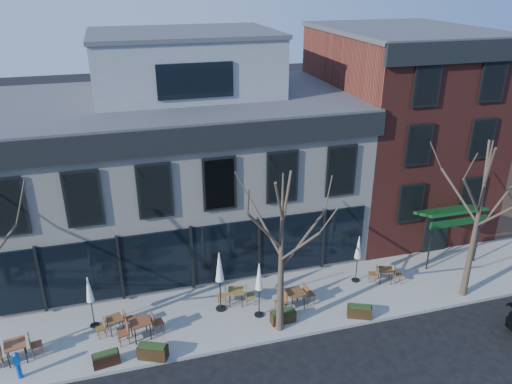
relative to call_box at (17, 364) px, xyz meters
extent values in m
plane|color=black|center=(7.10, 3.88, -0.78)|extent=(120.00, 120.00, 0.00)
cube|color=gray|center=(10.35, 1.73, -0.71)|extent=(33.50, 4.70, 0.15)
cube|color=beige|center=(7.10, 8.88, 3.22)|extent=(18.00, 10.00, 8.00)
cube|color=#47474C|center=(7.10, 8.88, 7.27)|extent=(18.30, 10.30, 0.30)
cube|color=black|center=(7.10, 3.76, 6.77)|extent=(18.30, 0.25, 1.10)
cube|color=black|center=(7.10, 3.82, 1.12)|extent=(17.20, 0.12, 3.00)
cube|color=gray|center=(8.10, 9.88, 8.82)|extent=(9.00, 6.50, 3.00)
cube|color=maroon|center=(20.10, 8.88, 4.72)|extent=(8.00, 10.00, 11.00)
cube|color=#47474C|center=(20.10, 8.88, 10.27)|extent=(8.20, 10.20, 0.25)
cube|color=black|center=(20.10, 3.76, 9.82)|extent=(8.20, 0.25, 1.00)
cube|color=#0D3B14|center=(20.10, 3.03, 2.12)|extent=(3.20, 1.66, 0.67)
cube|color=black|center=(20.10, 3.83, 0.47)|extent=(1.40, 0.10, 2.50)
cone|color=#382B21|center=(10.10, -0.02, 2.89)|extent=(0.34, 0.34, 7.04)
cylinder|color=#382B21|center=(11.05, 0.15, 3.40)|extent=(2.00, 0.46, 2.21)
cylinder|color=#382B21|center=(9.70, 0.84, 3.81)|extent=(0.93, 1.84, 1.91)
cylinder|color=#382B21|center=(9.35, -0.29, 4.26)|extent=(1.61, 0.68, 1.97)
cylinder|color=#382B21|center=(10.50, -0.87, 3.73)|extent=(0.93, 1.83, 2.03)
cone|color=#382B21|center=(19.10, -0.02, 3.11)|extent=(0.34, 0.34, 7.48)
cylinder|color=#382B21|center=(20.11, 0.16, 3.65)|extent=(2.12, 0.48, 2.35)
cylinder|color=#382B21|center=(18.67, 0.90, 4.08)|extent=(0.98, 1.94, 2.03)
cylinder|color=#382B21|center=(18.31, -0.31, 4.57)|extent=(1.71, 0.71, 2.09)
cylinder|color=#382B21|center=(19.53, -0.93, 4.00)|extent=(0.98, 1.94, 2.16)
cylinder|color=#0D4CB1|center=(0.00, 0.00, -0.31)|extent=(0.18, 0.18, 0.64)
cube|color=#0D4CB1|center=(0.00, 0.00, 0.23)|extent=(0.21, 0.17, 0.46)
cone|color=#0D4CB1|center=(0.00, 0.00, 0.51)|extent=(0.24, 0.24, 0.11)
cube|color=brown|center=(-0.20, 0.98, 0.17)|extent=(0.90, 0.90, 0.04)
cylinder|color=black|center=(-0.44, 0.62, -0.24)|extent=(0.04, 0.04, 0.79)
cylinder|color=black|center=(0.16, 0.74, -0.24)|extent=(0.04, 0.04, 0.79)
cylinder|color=black|center=(-0.56, 1.22, -0.24)|extent=(0.04, 0.04, 0.79)
cylinder|color=black|center=(0.04, 1.34, -0.24)|extent=(0.04, 0.04, 0.79)
cube|color=brown|center=(3.48, 1.70, 0.03)|extent=(0.79, 0.79, 0.04)
cylinder|color=black|center=(3.30, 1.38, -0.30)|extent=(0.04, 0.04, 0.65)
cylinder|color=black|center=(3.79, 1.52, -0.30)|extent=(0.04, 0.04, 0.65)
cylinder|color=black|center=(3.16, 1.87, -0.30)|extent=(0.04, 0.04, 0.65)
cylinder|color=black|center=(3.65, 2.01, -0.30)|extent=(0.04, 0.04, 0.65)
cube|color=brown|center=(4.48, 1.01, 0.18)|extent=(0.92, 0.92, 0.04)
cylinder|color=black|center=(4.24, 0.64, -0.23)|extent=(0.04, 0.04, 0.80)
cylinder|color=black|center=(4.85, 0.77, -0.23)|extent=(0.04, 0.04, 0.80)
cylinder|color=black|center=(4.11, 1.25, -0.23)|extent=(0.04, 0.04, 0.80)
cylinder|color=black|center=(4.72, 1.38, -0.23)|extent=(0.04, 0.04, 0.80)
cube|color=brown|center=(8.75, 2.16, 0.08)|extent=(0.83, 0.83, 0.04)
cylinder|color=black|center=(8.42, 1.96, -0.28)|extent=(0.04, 0.04, 0.70)
cylinder|color=black|center=(8.95, 1.83, -0.28)|extent=(0.04, 0.04, 0.70)
cylinder|color=black|center=(8.55, 2.49, -0.28)|extent=(0.04, 0.04, 0.70)
cylinder|color=black|center=(9.08, 2.36, -0.28)|extent=(0.04, 0.04, 0.70)
cube|color=brown|center=(11.22, 1.19, 0.18)|extent=(0.89, 0.89, 0.04)
cylinder|color=black|center=(10.96, 0.83, -0.23)|extent=(0.04, 0.04, 0.80)
cylinder|color=black|center=(11.57, 0.93, -0.23)|extent=(0.04, 0.04, 0.80)
cylinder|color=black|center=(10.86, 1.45, -0.23)|extent=(0.04, 0.04, 0.80)
cylinder|color=black|center=(11.47, 1.54, -0.23)|extent=(0.04, 0.04, 0.80)
cube|color=brown|center=(16.10, 1.89, 0.04)|extent=(0.84, 0.84, 0.04)
cylinder|color=black|center=(15.77, 1.74, -0.30)|extent=(0.04, 0.04, 0.66)
cylinder|color=black|center=(16.25, 1.56, -0.30)|extent=(0.04, 0.04, 0.66)
cylinder|color=black|center=(15.95, 2.23, -0.30)|extent=(0.04, 0.04, 0.66)
cylinder|color=black|center=(16.44, 2.04, -0.30)|extent=(0.04, 0.04, 0.66)
cylinder|color=black|center=(2.61, 2.32, -0.60)|extent=(0.39, 0.39, 0.05)
cylinder|color=black|center=(2.61, 2.32, 0.34)|extent=(0.04, 0.04, 1.95)
cone|color=silver|center=(2.61, 2.32, 1.23)|extent=(0.32, 0.32, 1.15)
cylinder|color=black|center=(8.01, 1.97, -0.60)|extent=(0.46, 0.46, 0.06)
cylinder|color=black|center=(8.01, 1.97, 0.53)|extent=(0.05, 0.05, 2.32)
cone|color=silver|center=(8.01, 1.97, 1.58)|extent=(0.38, 0.38, 1.37)
cylinder|color=black|center=(9.52, 1.09, -0.60)|extent=(0.42, 0.42, 0.06)
cylinder|color=black|center=(9.52, 1.09, 0.42)|extent=(0.05, 0.05, 2.10)
cone|color=white|center=(9.52, 1.09, 1.37)|extent=(0.34, 0.34, 1.24)
cylinder|color=black|center=(14.78, 2.36, -0.60)|extent=(0.39, 0.39, 0.05)
cylinder|color=black|center=(14.78, 2.36, 0.35)|extent=(0.04, 0.04, 1.96)
cone|color=silver|center=(14.78, 2.36, 1.24)|extent=(0.32, 0.32, 1.16)
cube|color=black|center=(3.08, -0.18, -0.38)|extent=(1.04, 0.53, 0.50)
cube|color=#1E3314|center=(3.08, -0.18, -0.11)|extent=(0.93, 0.44, 0.08)
cube|color=black|center=(4.83, -0.32, -0.35)|extent=(1.22, 0.89, 0.57)
cube|color=#1E3314|center=(4.83, -0.32, -0.04)|extent=(1.08, 0.76, 0.09)
cube|color=black|center=(10.38, 0.37, -0.37)|extent=(1.09, 0.50, 0.53)
cube|color=#1E3314|center=(10.38, 0.37, -0.08)|extent=(0.98, 0.40, 0.09)
cube|color=#2E210F|center=(13.68, -0.21, -0.37)|extent=(1.12, 0.80, 0.52)
cube|color=#1E3314|center=(13.68, -0.21, -0.09)|extent=(0.99, 0.68, 0.08)
camera|label=1|loc=(4.50, -15.97, 13.09)|focal=35.00mm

